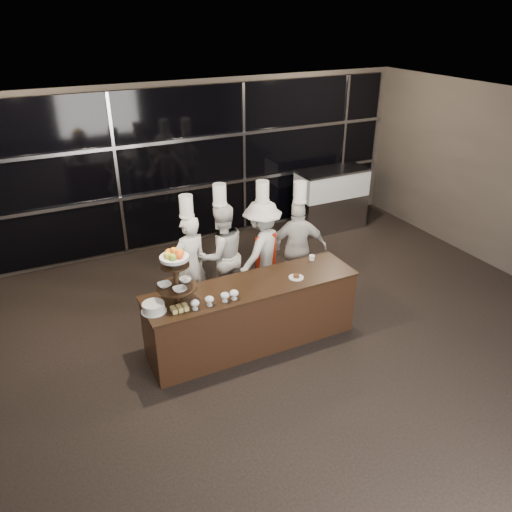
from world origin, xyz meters
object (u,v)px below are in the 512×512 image
buffet_counter (253,314)px  display_case (331,196)px  chef_c (262,249)px  chef_b (222,254)px  layer_cake (154,307)px  chef_d (298,247)px  display_stand (176,273)px  chef_a (190,263)px

buffet_counter → display_case: bearing=42.0°
chef_c → chef_b: bearing=170.4°
chef_b → layer_cake: bearing=-138.3°
display_case → chef_d: size_ratio=0.78×
buffet_counter → chef_d: chef_d is taller
chef_b → chef_c: chef_b is taller
display_stand → chef_a: chef_a is taller
display_case → chef_a: (-3.59, -1.69, 0.11)m
display_case → chef_d: bearing=-135.1°
display_stand → display_case: size_ratio=0.52×
chef_b → chef_d: (1.17, -0.25, -0.03)m
display_case → chef_b: (-3.08, -1.66, 0.13)m
layer_cake → chef_b: 1.85m
buffet_counter → chef_a: size_ratio=1.55×
display_stand → chef_d: size_ratio=0.40×
chef_a → chef_c: bearing=-3.5°
chef_a → chef_d: size_ratio=1.00×
display_case → chef_a: size_ratio=0.79×
display_stand → layer_cake: size_ratio=2.48×
buffet_counter → chef_d: (1.23, 0.93, 0.32)m
layer_cake → chef_d: size_ratio=0.16×
buffet_counter → layer_cake: (-1.31, -0.05, 0.51)m
display_case → chef_a: chef_a is taller
display_stand → layer_cake: (-0.31, -0.05, -0.37)m
buffet_counter → chef_c: size_ratio=1.50×
display_case → chef_d: (-1.91, -1.91, 0.10)m
buffet_counter → chef_b: (0.06, 1.17, 0.35)m
buffet_counter → display_case: (3.14, 2.83, 0.22)m
chef_a → chef_b: bearing=3.9°
display_stand → chef_a: 1.38m
layer_cake → chef_d: bearing=21.0°
buffet_counter → chef_a: (-0.45, 1.14, 0.33)m
layer_cake → chef_a: (0.87, 1.19, -0.17)m
layer_cake → chef_d: chef_d is taller
buffet_counter → chef_a: chef_a is taller
layer_cake → display_case: 5.32m
display_stand → chef_c: (1.69, 1.07, -0.53)m
buffet_counter → display_stand: 1.33m
chef_d → layer_cake: bearing=-159.0°
chef_a → chef_c: 1.14m
display_case → chef_d: chef_d is taller
layer_cake → chef_a: bearing=53.9°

